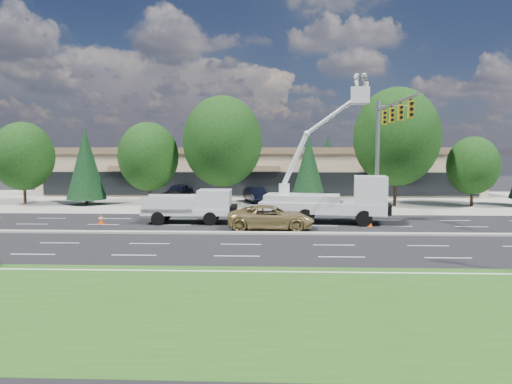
{
  "coord_description": "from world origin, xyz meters",
  "views": [
    {
      "loc": [
        1.74,
        -27.47,
        4.98
      ],
      "look_at": [
        0.61,
        2.0,
        2.4
      ],
      "focal_mm": 32.0,
      "sensor_mm": 36.0,
      "label": 1
    }
  ],
  "objects_px": {
    "bucket_truck": "(334,192)",
    "minivan": "(271,217)",
    "utility_pickup": "(194,209)",
    "signal_mast": "(385,138)"
  },
  "relations": [
    {
      "from": "signal_mast",
      "to": "utility_pickup",
      "type": "distance_m",
      "value": 15.06
    },
    {
      "from": "utility_pickup",
      "to": "minivan",
      "type": "xyz_separation_m",
      "value": [
        5.45,
        -2.47,
        -0.19
      ]
    },
    {
      "from": "signal_mast",
      "to": "bucket_truck",
      "type": "distance_m",
      "value": 6.06
    },
    {
      "from": "signal_mast",
      "to": "bucket_truck",
      "type": "relative_size",
      "value": 0.98
    },
    {
      "from": "bucket_truck",
      "to": "minivan",
      "type": "relative_size",
      "value": 1.85
    },
    {
      "from": "signal_mast",
      "to": "minivan",
      "type": "distance_m",
      "value": 11.28
    },
    {
      "from": "signal_mast",
      "to": "utility_pickup",
      "type": "bearing_deg",
      "value": -168.44
    },
    {
      "from": "minivan",
      "to": "bucket_truck",
      "type": "bearing_deg",
      "value": -57.21
    },
    {
      "from": "bucket_truck",
      "to": "minivan",
      "type": "height_order",
      "value": "bucket_truck"
    },
    {
      "from": "signal_mast",
      "to": "bucket_truck",
      "type": "xyz_separation_m",
      "value": [
        -4.0,
        -2.4,
        -3.86
      ]
    }
  ]
}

